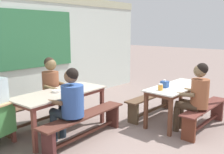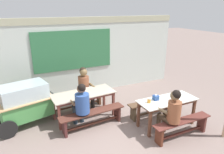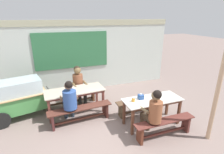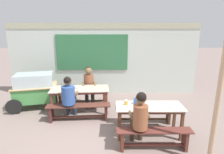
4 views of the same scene
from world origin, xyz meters
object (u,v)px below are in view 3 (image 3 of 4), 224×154
Objects in this scene: wooden_support_post at (218,89)px; food_cart at (20,96)px; person_center_facing at (79,83)px; person_near_front at (153,111)px; bench_far_front at (81,112)px; person_left_back_turned at (69,99)px; bench_far_back at (72,96)px; dining_table_far at (75,92)px; tissue_box at (141,97)px; condiment_jar at (133,99)px; dining_table_near at (152,102)px; bench_near_front at (164,126)px; soup_bowl at (72,89)px; bench_near_back at (141,104)px.

food_cart is at bearing 147.75° from wooden_support_post.
person_center_facing reaches higher than person_near_front.
bench_far_front is 0.99× the size of food_cart.
bench_far_back is at bearing 80.49° from person_left_back_turned.
person_center_facing reaches higher than bench_far_front.
tissue_box is at bearing -38.17° from dining_table_far.
dining_table_near is at bearing -6.22° from condiment_jar.
bench_near_front is at bearing -67.72° from tissue_box.
dining_table_near is 0.89× the size of bench_far_front.
person_near_front reaches higher than food_cart.
wooden_support_post is (0.93, -0.43, 0.97)m from bench_near_front.
bench_far_front is at bearing -81.07° from soup_bowl.
person_center_facing is (-1.56, 2.35, 0.43)m from bench_near_front.
bench_near_front is 2.85m from person_center_facing.
dining_table_near is 0.33m from tissue_box.
person_left_back_turned reaches higher than food_cart.
tissue_box is at bearing -37.85° from soup_bowl.
soup_bowl is at bearing 73.59° from person_left_back_turned.
soup_bowl is (-0.02, -0.53, 0.45)m from bench_far_back.
food_cart reaches higher than bench_near_back.
soup_bowl is (-0.27, -0.48, 0.02)m from person_center_facing.
dining_table_near is at bearing -21.88° from tissue_box.
tissue_box reaches higher than soup_bowl.
bench_near_front is (-0.01, -1.13, -0.01)m from bench_near_back.
tissue_box is (1.45, -0.61, 0.48)m from bench_far_front.
condiment_jar is at bearing -167.09° from tissue_box.
person_near_front is (1.43, -1.20, 0.41)m from bench_far_front.
bench_near_front is 8.92× the size of soup_bowl.
bench_near_back is 2.05m from wooden_support_post.
bench_far_back is 0.70m from soup_bowl.
person_center_facing is at bearing 5.45° from food_cart.
condiment_jar is at bearing 112.63° from person_near_front.
food_cart is at bearing 166.51° from dining_table_far.
person_center_facing is 0.50× the size of wooden_support_post.
dining_table_near is 10.46× the size of tissue_box.
soup_bowl is (-1.83, 0.75, 0.44)m from bench_near_back.
person_left_back_turned is at bearing 173.89° from bench_near_back.
bench_far_back is 2.21m from bench_near_back.
bench_near_front is 0.95m from condiment_jar.
person_near_front is 1.44m from wooden_support_post.
person_left_back_turned is (-1.99, 0.21, 0.40)m from bench_near_back.
dining_table_far is 1.75m from condiment_jar.
dining_table_near is at bearing -35.74° from soup_bowl.
bench_near_front is (-0.00, -0.56, -0.35)m from dining_table_near.
condiment_jar is 0.05× the size of wooden_support_post.
bench_near_back is 2.02m from soup_bowl.
person_left_back_turned is at bearing 167.41° from bench_far_front.
wooden_support_post is (1.45, -1.05, 0.48)m from condiment_jar.
bench_far_front is 1.13× the size of bench_near_back.
bench_near_back is 0.87m from condiment_jar.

